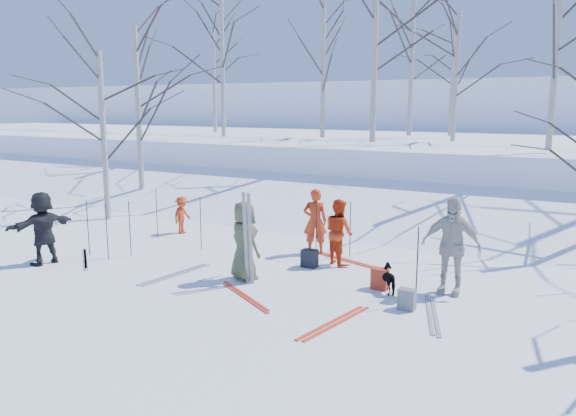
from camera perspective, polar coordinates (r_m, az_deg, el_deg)
The scene contains 41 objects.
ground at distance 11.65m, azimuth -3.66°, elevation -7.48°, with size 120.00×120.00×0.00m, color white.
snow_ramp at distance 17.70m, azimuth 8.79°, elevation -0.84°, with size 70.00×9.50×1.40m, color white.
snow_plateau at distance 27.08m, azimuth 16.39°, elevation 4.57°, with size 70.00×18.00×2.20m, color white.
far_hill at distance 47.68m, azimuth 22.32°, elevation 7.79°, with size 90.00×30.00×6.00m, color white.
skier_olive_center at distance 11.60m, azimuth -4.47°, elevation -3.34°, with size 0.80×0.52×1.65m, color #464C2D.
skier_red_north at distance 13.61m, azimuth 2.77°, elevation -1.35°, with size 0.58×0.38×1.60m, color #B82F11.
skier_redor_behind at distance 12.73m, azimuth 5.20°, elevation -2.43°, with size 0.73×0.57×1.50m, color red.
skier_red_seated at distance 16.05m, azimuth -10.71°, elevation -0.70°, with size 0.68×0.39×1.06m, color #B82F11.
skier_cream_east at distance 11.13m, azimuth 16.22°, elevation -3.68°, with size 1.11×0.46×1.89m, color beige.
skier_grey_west at distance 13.86m, azimuth -23.64°, elevation -1.86°, with size 1.55×0.49×1.67m, color black.
dog at distance 11.09m, azimuth 10.39°, elevation -7.10°, with size 0.29×0.64×0.54m, color black.
upright_ski_left at distance 11.26m, azimuth -4.33°, elevation -3.10°, with size 0.07×0.02×1.90m, color silver.
upright_ski_right at distance 11.20m, azimuth -3.85°, elevation -3.16°, with size 0.07×0.02×1.90m, color silver.
ski_pair_a at distance 10.18m, azimuth 14.47°, elevation -10.44°, with size 0.80×1.86×0.02m, color silver, non-canonical shape.
ski_pair_b at distance 9.55m, azimuth 4.76°, elevation -11.54°, with size 0.52×1.91×0.02m, color red, non-canonical shape.
ski_pair_c at distance 12.31m, azimuth -11.40°, elevation -6.63°, with size 0.42×1.91×0.02m, color silver, non-canonical shape.
ski_pair_d at distance 14.10m, azimuth -19.90°, elevation -4.86°, with size 1.58×1.37×0.02m, color silver, non-canonical shape.
ski_pair_e at distance 13.26m, azimuth 5.70°, elevation -5.22°, with size 1.86×0.80×0.02m, color red, non-canonical shape.
ski_pair_f at distance 10.78m, azimuth -4.41°, elevation -8.93°, with size 1.74×1.14×0.02m, color red, non-canonical shape.
ski_pole_a at distance 13.18m, azimuth 2.88°, elevation -2.32°, with size 0.02×0.02×1.34m, color black.
ski_pole_b at distance 14.32m, azimuth -19.66°, elevation -1.89°, with size 0.02×0.02×1.34m, color black.
ski_pole_c at distance 15.67m, azimuth -13.18°, elevation -0.53°, with size 0.02×0.02×1.34m, color black.
ski_pole_d at distance 14.14m, azimuth -8.86°, elevation -1.55°, with size 0.02×0.02×1.34m, color black.
ski_pole_e at distance 13.39m, azimuth 6.34°, elevation -2.17°, with size 0.02×0.02×1.34m, color black.
ski_pole_f at distance 13.78m, azimuth -17.92°, elevation -2.26°, with size 0.02×0.02×1.34m, color black.
ski_pole_g at distance 13.90m, azimuth -15.77°, elevation -2.03°, with size 0.02×0.02×1.34m, color black.
ski_pole_h at distance 10.43m, azimuth 12.98°, elevation -6.04°, with size 0.02×0.02×1.34m, color black.
ski_pole_i at distance 10.92m, azimuth 12.99°, elevation -5.29°, with size 0.02×0.02×1.34m, color black.
backpack_red at distance 11.27m, azimuth 9.32°, elevation -7.10°, with size 0.32×0.22×0.42m, color #A42C19.
backpack_grey at distance 10.28m, azimuth 11.98°, elevation -9.06°, with size 0.30×0.20×0.38m, color slate.
backpack_dark at distance 12.60m, azimuth 2.19°, elevation -5.12°, with size 0.34×0.24×0.40m, color black.
birch_plateau_a at distance 24.21m, azimuth 3.58°, elevation 13.70°, with size 4.46×4.46×5.51m, color silver, non-canonical shape.
birch_plateau_b at distance 22.45m, azimuth 16.69°, elevation 12.60°, with size 3.94×3.94×4.77m, color silver, non-canonical shape.
birch_plateau_f at distance 21.56m, azimuth 8.84°, elevation 16.47°, with size 5.76×5.76×7.37m, color silver, non-canonical shape.
birch_plateau_g at distance 26.45m, azimuth 16.37°, elevation 12.25°, with size 3.96×3.96×4.80m, color silver, non-canonical shape.
birch_plateau_h at distance 29.16m, azimuth -7.51°, elevation 12.70°, with size 4.19×4.19×5.13m, color silver, non-canonical shape.
birch_plateau_i at distance 26.30m, azimuth 12.47°, elevation 14.72°, with size 5.42×5.42×6.88m, color silver, non-canonical shape.
birch_plateau_j at distance 19.22m, azimuth 25.60°, elevation 14.13°, with size 4.72×4.72×5.89m, color silver, non-canonical shape.
birch_plateau_k at distance 25.11m, azimuth -6.69°, elevation 14.55°, with size 5.08×5.08×6.41m, color silver, non-canonical shape.
birch_edge_a at distance 18.41m, azimuth -18.23°, elevation 6.88°, with size 4.24×4.24×5.20m, color silver, non-canonical shape.
birch_edge_d at distance 21.12m, azimuth -14.95°, elevation 8.94°, with size 5.01×5.01×6.30m, color silver, non-canonical shape.
Camera 1 is at (6.08, -9.27, 3.59)m, focal length 35.00 mm.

